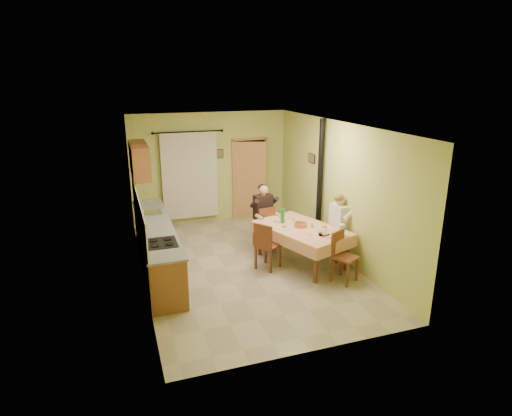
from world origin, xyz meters
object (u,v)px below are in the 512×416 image
object	(u,v)px
chair_left	(267,255)
chair_right	(339,246)
stove_flue	(319,200)
dining_table	(302,245)
man_far	(264,209)
chair_far	(264,234)
man_right	(340,219)
chair_near	(344,267)

from	to	relation	value
chair_left	chair_right	bearing A→B (deg)	51.42
chair_right	stove_flue	size ratio (longest dim) A/B	0.33
dining_table	man_far	bearing A→B (deg)	92.56
chair_far	stove_flue	bearing A→B (deg)	-15.80
chair_far	man_right	world-z (taller)	man_right
dining_table	chair_left	world-z (taller)	chair_left
chair_near	chair_left	xyz separation A→B (m)	(-1.15, 0.97, 0.00)
chair_near	stove_flue	xyz separation A→B (m)	(0.40, 1.85, 0.73)
chair_right	stove_flue	world-z (taller)	stove_flue
man_right	chair_near	bearing A→B (deg)	149.77
man_far	chair_right	bearing A→B (deg)	-49.03
chair_right	stove_flue	bearing A→B (deg)	-5.41
man_right	stove_flue	size ratio (longest dim) A/B	0.50
chair_far	chair_left	bearing A→B (deg)	-112.29
stove_flue	man_far	bearing A→B (deg)	169.84
dining_table	man_right	distance (m)	0.95
dining_table	chair_near	distance (m)	1.09
man_right	chair_left	bearing A→B (deg)	81.44
man_far	stove_flue	size ratio (longest dim) A/B	0.50
man_right	man_far	bearing A→B (deg)	40.26
chair_near	dining_table	bearing A→B (deg)	-97.74
dining_table	man_right	size ratio (longest dim) A/B	1.57
chair_right	man_right	xyz separation A→B (m)	(-0.01, -0.00, 0.59)
chair_right	chair_near	bearing A→B (deg)	149.16
dining_table	chair_left	bearing A→B (deg)	163.27
dining_table	chair_far	world-z (taller)	chair_far
dining_table	man_far	size ratio (longest dim) A/B	1.57
chair_far	chair_right	size ratio (longest dim) A/B	1.01
dining_table	stove_flue	world-z (taller)	stove_flue
stove_flue	chair_left	bearing A→B (deg)	-150.16
chair_right	stove_flue	distance (m)	1.19
chair_far	man_right	size ratio (longest dim) A/B	0.68
chair_left	man_far	xyz separation A→B (m)	(0.31, 1.10, 0.59)
dining_table	chair_near	size ratio (longest dim) A/B	2.28
dining_table	chair_right	size ratio (longest dim) A/B	2.33
chair_near	chair_left	size ratio (longest dim) A/B	0.99
chair_left	man_right	world-z (taller)	man_right
stove_flue	man_right	bearing A→B (deg)	-89.59
chair_right	man_far	distance (m)	1.80
man_far	stove_flue	distance (m)	1.26
chair_right	chair_left	size ratio (longest dim) A/B	0.97
dining_table	chair_near	xyz separation A→B (m)	(0.40, -1.01, -0.09)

